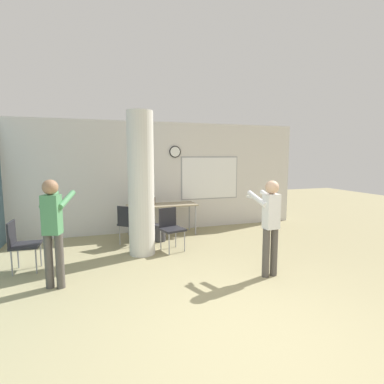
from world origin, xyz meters
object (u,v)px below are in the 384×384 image
folding_table (162,207)px  chair_by_left_wall (21,242)px  chair_table_left (129,222)px  bottle_on_table (154,201)px  person_watching_back (53,225)px  chair_table_front (171,226)px  person_playing_side (270,220)px

folding_table → chair_by_left_wall: size_ratio=1.94×
chair_table_left → chair_by_left_wall: same height
bottle_on_table → person_watching_back: 3.13m
chair_table_front → folding_table: bearing=85.6°
person_playing_side → bottle_on_table: bearing=112.9°
chair_table_left → chair_table_front: bearing=-40.5°
chair_table_front → chair_by_left_wall: bearing=-172.7°
chair_table_left → person_playing_side: size_ratio=0.56×
folding_table → person_watching_back: person_watching_back is taller
chair_table_left → chair_by_left_wall: bearing=-152.3°
folding_table → bottle_on_table: bearing=171.9°
folding_table → person_playing_side: size_ratio=1.08×
chair_table_left → bottle_on_table: bearing=42.0°
person_playing_side → person_watching_back: bearing=169.3°
folding_table → chair_by_left_wall: bearing=-150.4°
bottle_on_table → chair_table_left: size_ratio=0.30×
chair_table_front → person_playing_side: person_playing_side is taller
bottle_on_table → chair_table_left: bearing=-138.0°
bottle_on_table → person_watching_back: person_watching_back is taller
chair_by_left_wall → chair_table_front: size_ratio=1.00×
folding_table → chair_table_front: bearing=-94.4°
person_playing_side → person_watching_back: size_ratio=0.97×
chair_by_left_wall → chair_table_front: (2.68, 0.34, 0.00)m
bottle_on_table → chair_by_left_wall: bottle_on_table is taller
chair_table_front → person_playing_side: size_ratio=0.56×
folding_table → person_playing_side: 3.23m
chair_table_left → chair_by_left_wall: (-1.91, -1.00, 0.00)m
bottle_on_table → chair_by_left_wall: 3.05m
person_playing_side → person_watching_back: person_watching_back is taller
chair_by_left_wall → person_watching_back: (0.61, -0.84, 0.44)m
bottle_on_table → chair_by_left_wall: bearing=-148.1°
folding_table → chair_table_front: (-0.09, -1.23, -0.20)m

